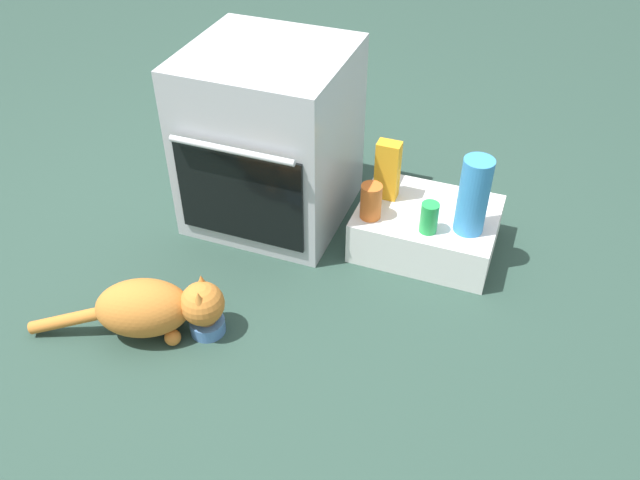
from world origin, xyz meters
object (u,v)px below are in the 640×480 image
object	(u,v)px
pantry_cabinet	(426,228)
water_bottle	(473,196)
juice_carton	(388,170)
food_bowl	(207,324)
cat	(154,307)
sauce_jar	(371,201)
soda_can	(429,218)
oven	(270,138)

from	to	relation	value
pantry_cabinet	water_bottle	bearing A→B (deg)	-21.38
juice_carton	food_bowl	bearing A→B (deg)	-118.64
cat	juice_carton	distance (m)	1.01
cat	sauce_jar	size ratio (longest dim) A/B	4.57
water_bottle	soda_can	distance (m)	0.17
sauce_jar	soda_can	xyz separation A→B (m)	(0.22, -0.01, -0.01)
food_bowl	cat	xyz separation A→B (m)	(-0.16, -0.06, 0.09)
food_bowl	soda_can	distance (m)	0.88
oven	food_bowl	world-z (taller)	oven
oven	juice_carton	size ratio (longest dim) A/B	2.96
oven	soda_can	distance (m)	0.71
food_bowl	cat	distance (m)	0.19
pantry_cabinet	water_bottle	xyz separation A→B (m)	(0.16, -0.06, 0.24)
water_bottle	pantry_cabinet	bearing A→B (deg)	158.62
cat	soda_can	size ratio (longest dim) A/B	5.34
cat	water_bottle	bearing A→B (deg)	16.10
cat	sauce_jar	bearing A→B (deg)	28.32
oven	food_bowl	size ratio (longest dim) A/B	5.83
oven	sauce_jar	world-z (taller)	oven
oven	sauce_jar	bearing A→B (deg)	-15.38
sauce_jar	soda_can	size ratio (longest dim) A/B	1.17
oven	pantry_cabinet	distance (m)	0.71
oven	water_bottle	world-z (taller)	oven
pantry_cabinet	food_bowl	xyz separation A→B (m)	(-0.59, -0.71, -0.06)
oven	pantry_cabinet	size ratio (longest dim) A/B	1.34
sauce_jar	cat	bearing A→B (deg)	-129.65
sauce_jar	food_bowl	bearing A→B (deg)	-123.22
juice_carton	sauce_jar	bearing A→B (deg)	-96.55
sauce_jar	water_bottle	world-z (taller)	water_bottle
pantry_cabinet	juice_carton	xyz separation A→B (m)	(-0.18, 0.04, 0.21)
food_bowl	cat	size ratio (longest dim) A/B	0.19
food_bowl	sauce_jar	bearing A→B (deg)	56.78
food_bowl	water_bottle	distance (m)	1.04
food_bowl	oven	bearing A→B (deg)	95.39
water_bottle	soda_can	world-z (taller)	water_bottle
oven	sauce_jar	distance (m)	0.49
juice_carton	pantry_cabinet	bearing A→B (deg)	-11.02
pantry_cabinet	water_bottle	size ratio (longest dim) A/B	1.77
juice_carton	soda_can	xyz separation A→B (m)	(0.21, -0.16, -0.06)
pantry_cabinet	cat	distance (m)	1.08
soda_can	juice_carton	bearing A→B (deg)	142.35
cat	oven	bearing A→B (deg)	61.59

